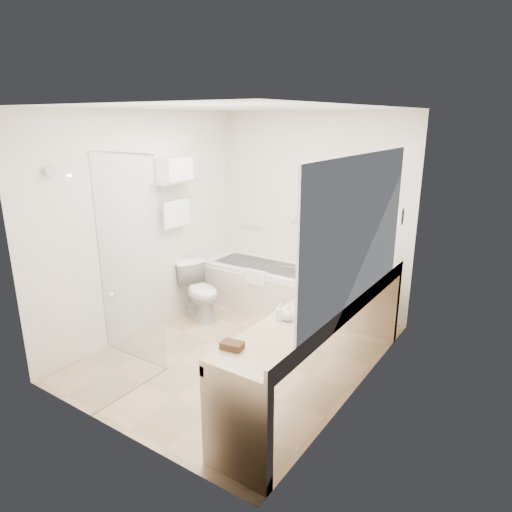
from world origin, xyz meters
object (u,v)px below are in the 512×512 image
Objects in this scene: amenity_basket at (232,345)px; toilet at (200,292)px; bathtub at (264,285)px; vanity_counter at (323,326)px; water_bottle_left at (346,269)px.

toilet is at bearing 136.40° from amenity_basket.
vanity_counter is (1.52, -1.39, 0.36)m from bathtub.
bathtub is 1.64m from water_bottle_left.
toilet is at bearing -174.46° from water_bottle_left.
vanity_counter is 17.63× the size of amenity_basket.
bathtub is at bearing 137.65° from vanity_counter.
toilet is 4.07× the size of water_bottle_left.
water_bottle_left reaches higher than bathtub.
toilet is 2.53m from amenity_basket.
vanity_counter is 3.97× the size of toilet.
vanity_counter reaches higher than toilet.
amenity_basket is at bearing -91.32° from water_bottle_left.
vanity_counter is 16.16× the size of water_bottle_left.
bathtub is 10.45× the size of amenity_basket.
amenity_basket is at bearing -110.43° from toilet.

